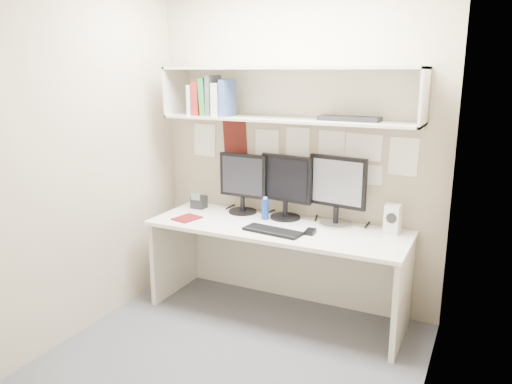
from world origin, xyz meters
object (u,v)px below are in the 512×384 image
at_px(monitor_left, 243,181).
at_px(speaker, 393,219).
at_px(desk, 277,270).
at_px(monitor_right, 337,189).
at_px(monitor_center, 286,185).
at_px(keyboard, 273,231).
at_px(maroon_notebook, 187,218).
at_px(desk_phone, 199,202).

xyz_separation_m(monitor_left, speaker, (1.24, -0.02, -0.16)).
distance_m(desk, monitor_right, 0.79).
xyz_separation_m(desk, speaker, (0.83, 0.20, 0.47)).
height_order(monitor_center, speaker, monitor_center).
height_order(monitor_center, keyboard, monitor_center).
bearing_deg(monitor_left, maroon_notebook, -128.37).
bearing_deg(monitor_right, keyboard, -124.47).
xyz_separation_m(desk, keyboard, (0.03, -0.17, 0.37)).
relative_size(keyboard, maroon_notebook, 2.16).
distance_m(monitor_left, desk_phone, 0.46).
relative_size(monitor_center, desk_phone, 3.60).
xyz_separation_m(monitor_center, keyboard, (0.06, -0.39, -0.27)).
height_order(desk, monitor_center, monitor_center).
bearing_deg(keyboard, desk_phone, 165.41).
relative_size(speaker, desk_phone, 1.52).
xyz_separation_m(monitor_left, desk_phone, (-0.41, -0.05, -0.21)).
bearing_deg(keyboard, monitor_center, 105.51).
bearing_deg(desk_phone, maroon_notebook, -74.38).
height_order(desk, maroon_notebook, maroon_notebook).
height_order(keyboard, maroon_notebook, keyboard).
height_order(desk, monitor_left, monitor_left).
distance_m(keyboard, desk_phone, 0.92).
height_order(desk, speaker, speaker).
distance_m(monitor_left, speaker, 1.25).
xyz_separation_m(monitor_left, maroon_notebook, (-0.32, -0.37, -0.26)).
relative_size(monitor_right, speaker, 2.47).
bearing_deg(monitor_center, monitor_left, -172.30).
bearing_deg(desk_phone, monitor_right, 2.53).
bearing_deg(speaker, monitor_center, -177.44).
relative_size(keyboard, speaker, 2.04).
xyz_separation_m(monitor_left, monitor_right, (0.81, -0.00, 0.02)).
distance_m(desk, keyboard, 0.41).
relative_size(desk, monitor_right, 3.73).
distance_m(desk, desk_phone, 0.93).
bearing_deg(monitor_right, monitor_left, -171.25).
distance_m(monitor_right, speaker, 0.47).
height_order(keyboard, desk_phone, desk_phone).
distance_m(monitor_center, speaker, 0.87).
xyz_separation_m(monitor_center, maroon_notebook, (-0.70, -0.37, -0.27)).
xyz_separation_m(desk, monitor_right, (0.40, 0.22, 0.65)).
distance_m(monitor_left, monitor_right, 0.81).
relative_size(monitor_right, maroon_notebook, 2.61).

